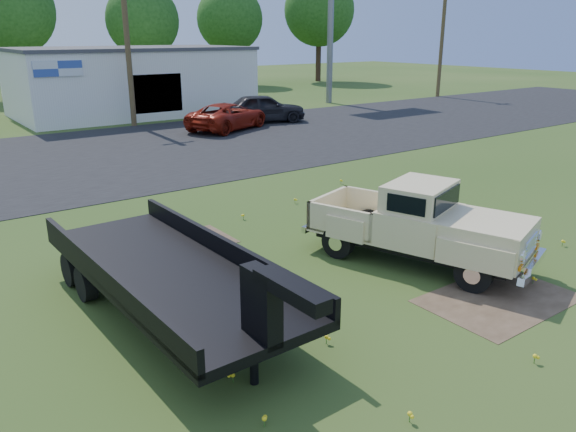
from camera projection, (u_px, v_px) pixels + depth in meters
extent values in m
plane|color=#2B4917|center=(340.00, 268.00, 12.42)|extent=(140.00, 140.00, 0.00)
cube|color=black|center=(107.00, 155.00, 23.92)|extent=(90.00, 14.00, 0.02)
cube|color=#4D3A29|center=(499.00, 299.00, 10.97)|extent=(3.00, 2.00, 0.01)
cube|color=#4D3A29|center=(186.00, 242.00, 13.98)|extent=(2.20, 1.60, 0.01)
cube|color=white|center=(132.00, 82.00, 35.87)|extent=(14.00, 8.00, 4.00)
cube|color=#3F3F44|center=(129.00, 48.00, 35.24)|extent=(14.20, 8.20, 0.20)
cube|color=black|center=(158.00, 93.00, 32.97)|extent=(3.00, 0.10, 2.20)
cube|color=silver|center=(58.00, 69.00, 29.30)|extent=(2.50, 0.08, 0.80)
cylinder|color=slate|center=(330.00, 47.00, 40.83)|extent=(0.44, 0.44, 8.00)
cylinder|color=#4A3822|center=(127.00, 42.00, 30.14)|extent=(0.30, 0.30, 9.00)
cylinder|color=#4A3822|center=(442.00, 39.00, 44.77)|extent=(0.30, 0.30, 9.00)
cylinder|color=#352218|center=(18.00, 74.00, 44.00)|extent=(0.56, 0.56, 3.78)
sphere|color=#1A4714|center=(9.00, 10.00, 42.53)|extent=(6.72, 6.72, 6.72)
cylinder|color=#352218|center=(147.00, 73.00, 48.53)|extent=(0.56, 0.56, 3.42)
sphere|color=#1A4714|center=(143.00, 20.00, 47.20)|extent=(6.08, 6.08, 6.08)
cylinder|color=#352218|center=(231.00, 67.00, 56.05)|extent=(0.56, 0.56, 3.60)
sphere|color=#1A4714|center=(230.00, 19.00, 54.65)|extent=(6.40, 6.40, 6.40)
cylinder|color=#352218|center=(318.00, 62.00, 60.44)|extent=(0.56, 0.56, 4.14)
sphere|color=#1A4714|center=(319.00, 10.00, 58.83)|extent=(7.36, 7.36, 7.36)
imported|color=maroon|center=(228.00, 117.00, 30.05)|extent=(5.59, 4.21, 1.41)
imported|color=black|center=(264.00, 108.00, 32.57)|extent=(5.13, 3.44, 1.62)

